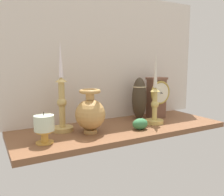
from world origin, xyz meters
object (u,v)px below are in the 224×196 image
(candlestick_tall_left, at_px, (62,103))
(tall_ceramic_vase, at_px, (139,98))
(pillar_candle_front, at_px, (44,126))
(mantel_clock, at_px, (157,96))
(brass_vase_bulbous, at_px, (90,113))
(candlestick_tall_center, at_px, (155,103))

(candlestick_tall_left, distance_m, tall_ceramic_vase, 0.43)
(pillar_candle_front, relative_size, tall_ceramic_vase, 0.53)
(mantel_clock, distance_m, tall_ceramic_vase, 0.11)
(mantel_clock, relative_size, tall_ceramic_vase, 0.99)
(tall_ceramic_vase, bearing_deg, candlestick_tall_left, -177.20)
(brass_vase_bulbous, distance_m, pillar_candle_front, 0.21)
(mantel_clock, height_order, pillar_candle_front, mantel_clock)
(candlestick_tall_left, bearing_deg, pillar_candle_front, -130.94)
(candlestick_tall_left, xyz_separation_m, pillar_candle_front, (-0.11, -0.12, -0.06))
(mantel_clock, bearing_deg, brass_vase_bulbous, -167.67)
(tall_ceramic_vase, bearing_deg, brass_vase_bulbous, -161.98)
(candlestick_tall_left, height_order, candlestick_tall_center, candlestick_tall_left)
(pillar_candle_front, height_order, tall_ceramic_vase, tall_ceramic_vase)
(mantel_clock, xyz_separation_m, candlestick_tall_left, (-0.54, -0.01, 0.01))
(candlestick_tall_left, bearing_deg, brass_vase_bulbous, -41.99)
(mantel_clock, height_order, candlestick_tall_center, candlestick_tall_center)
(pillar_candle_front, bearing_deg, brass_vase_bulbous, 10.35)
(pillar_candle_front, bearing_deg, candlestick_tall_center, 3.41)
(mantel_clock, bearing_deg, tall_ceramic_vase, 174.27)
(candlestick_tall_left, bearing_deg, mantel_clock, 1.04)
(candlestick_tall_left, relative_size, candlestick_tall_center, 1.13)
(candlestick_tall_center, bearing_deg, candlestick_tall_left, 168.33)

